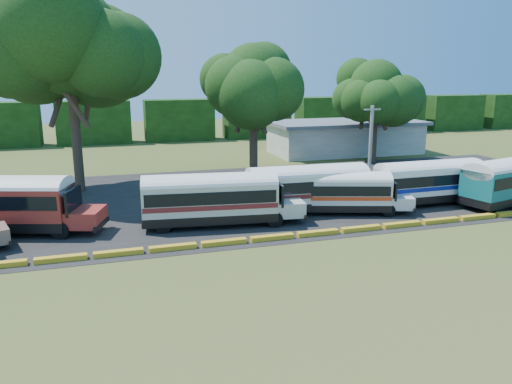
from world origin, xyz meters
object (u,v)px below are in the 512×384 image
object	(u,v)px
bus_white_red	(339,190)
tree_west	(68,41)
bus_red	(0,201)
bus_cream_west	(213,196)

from	to	relation	value
bus_white_red	tree_west	world-z (taller)	tree_west
tree_west	bus_white_red	bearing A→B (deg)	-35.03
bus_white_red	bus_red	bearing A→B (deg)	-167.50
bus_cream_west	bus_red	bearing A→B (deg)	176.88
bus_red	bus_white_red	bearing A→B (deg)	12.23
bus_red	tree_west	xyz separation A→B (m)	(4.26, 10.60, 10.17)
bus_red	bus_white_red	size ratio (longest dim) A/B	1.21
tree_west	bus_red	bearing A→B (deg)	-111.92
bus_red	bus_white_red	distance (m)	22.38
bus_cream_west	tree_west	xyz separation A→B (m)	(-8.79, 12.92, 10.30)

